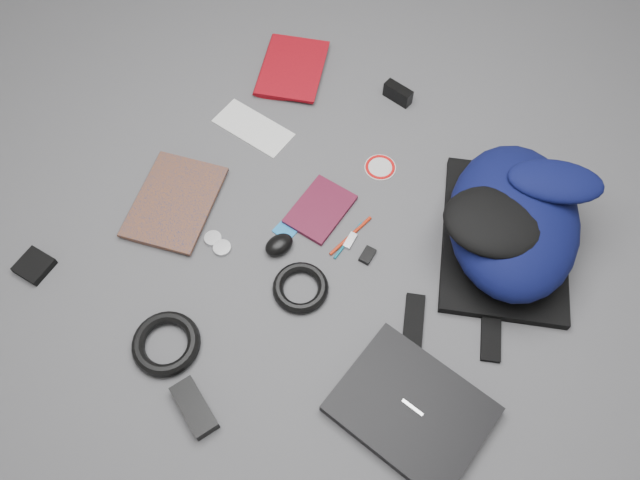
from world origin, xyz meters
The scene contains 22 objects.
ground centered at (0.00, 0.00, 0.00)m, with size 4.00×4.00×0.00m, color #4F4F51.
backpack centered at (0.39, 0.26, 0.10)m, with size 0.33×0.49×0.20m, color black, non-canonical shape.
laptop centered at (0.40, -0.25, 0.02)m, with size 0.32×0.25×0.03m, color black.
textbook_red centered at (-0.48, 0.42, 0.01)m, with size 0.18×0.25×0.03m, color maroon.
comic_book centered at (-0.48, -0.14, 0.01)m, with size 0.20×0.28×0.02m, color #A44F0B.
envelope centered at (-0.36, 0.21, 0.00)m, with size 0.23×0.10×0.00m, color silver.
dvd_case centered at (-0.05, 0.08, 0.01)m, with size 0.12×0.17×0.01m, color #400C1C.
compact_camera centered at (-0.07, 0.53, 0.02)m, with size 0.09×0.03×0.05m, color black.
sticker_disc centered at (0.01, 0.29, 0.00)m, with size 0.09×0.09×0.00m, color silver.
pen_teal centered at (0.06, 0.05, 0.00)m, with size 0.01×0.01×0.13m, color #0C5C72.
pen_red centered at (0.05, 0.06, 0.00)m, with size 0.01×0.01×0.15m, color #B4250D.
id_badge centered at (-0.09, 0.00, 0.00)m, with size 0.05×0.08×0.00m, color #1871B7.
usb_black centered at (-0.06, 0.05, 0.00)m, with size 0.02×0.05×0.01m, color black.
usb_silver centered at (0.06, 0.05, 0.00)m, with size 0.02×0.05×0.01m, color #B2B2B4.
key_fob centered at (0.12, 0.03, 0.01)m, with size 0.03×0.05×0.01m, color black.
mouse centered at (-0.08, -0.07, 0.02)m, with size 0.05×0.08×0.04m, color black.
headphone_left centered at (-0.20, -0.15, 0.01)m, with size 0.05×0.05×0.01m, color #B5B4B7.
headphone_right centered at (-0.24, -0.14, 0.01)m, with size 0.04×0.04×0.01m, color silver.
cable_coil centered at (0.03, -0.13, 0.01)m, with size 0.14×0.14×0.03m, color black.
power_brick centered at (0.00, -0.50, 0.02)m, with size 0.13×0.06×0.03m, color black.
power_cord_coil centered at (-0.15, -0.42, 0.02)m, with size 0.16×0.16×0.03m, color black.
pouch centered at (-0.56, -0.45, 0.01)m, with size 0.08×0.08×0.02m, color black.
Camera 1 is at (0.42, -0.64, 1.40)m, focal length 35.00 mm.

